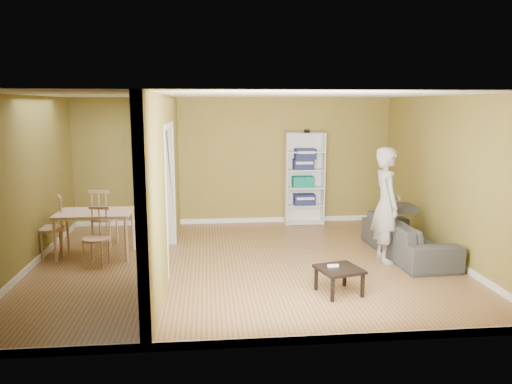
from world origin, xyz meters
TOP-DOWN VIEW (x-y plane):
  - room_shell at (0.00, 0.00)m, footprint 6.50×6.50m
  - partition at (-1.20, 0.00)m, footprint 0.22×5.50m
  - wall_speaker at (1.50, 2.69)m, footprint 0.10×0.10m
  - sofa at (2.70, 0.14)m, footprint 2.15×1.00m
  - person at (2.23, -0.07)m, footprint 0.80×0.64m
  - bookshelf at (1.44, 2.60)m, footprint 0.80×0.35m
  - paper_box_navy_a at (1.44, 2.56)m, footprint 0.43×0.28m
  - paper_box_teal at (1.41, 2.56)m, footprint 0.43×0.28m
  - paper_box_navy_b at (1.41, 2.56)m, footprint 0.41×0.27m
  - paper_box_navy_c at (1.45, 2.56)m, footprint 0.42×0.27m
  - coffee_table at (1.14, -1.38)m, footprint 0.53×0.53m
  - game_controller at (1.07, -1.33)m, footprint 0.15×0.04m
  - dining_table at (-2.39, 0.64)m, footprint 1.19×0.79m
  - chair_left at (-3.13, 0.69)m, footprint 0.59×0.59m
  - chair_near at (-2.28, 0.11)m, footprint 0.49×0.49m
  - chair_far at (-2.39, 1.31)m, footprint 0.55×0.55m

SIDE VIEW (x-z plane):
  - coffee_table at x=1.14m, z-range 0.12..0.48m
  - game_controller at x=1.07m, z-range 0.35..0.38m
  - sofa at x=2.70m, z-range 0.00..0.81m
  - chair_near at x=-2.28m, z-range 0.00..0.91m
  - chair_left at x=-3.13m, z-range 0.00..0.99m
  - chair_far at x=-2.39m, z-range 0.00..1.02m
  - paper_box_navy_a at x=1.44m, z-range 0.40..0.62m
  - dining_table at x=-2.39m, z-range 0.29..1.04m
  - paper_box_teal at x=1.41m, z-range 0.77..0.99m
  - bookshelf at x=1.44m, z-range 0.00..1.90m
  - person at x=2.23m, z-range 0.00..2.13m
  - paper_box_navy_b at x=1.41m, z-range 1.14..1.35m
  - room_shell at x=0.00m, z-range -1.95..4.55m
  - partition at x=-1.20m, z-range 0.00..2.60m
  - paper_box_navy_c at x=1.45m, z-range 1.36..1.57m
  - wall_speaker at x=1.50m, z-range 1.85..1.95m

